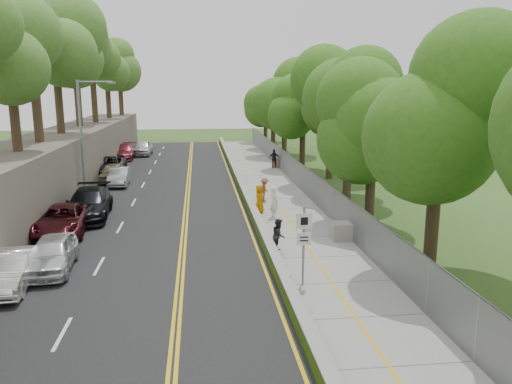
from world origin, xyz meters
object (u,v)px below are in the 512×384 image
(person_far, at_px, (274,159))
(car_0, at_px, (52,254))
(signpost, at_px, (304,237))
(car_1, at_px, (11,270))
(concrete_block, at_px, (344,231))
(construction_barrel, at_px, (274,163))
(painter_0, at_px, (260,199))
(car_2, at_px, (63,220))
(streetlight, at_px, (84,131))

(person_far, bearing_deg, car_0, 64.92)
(signpost, xyz_separation_m, person_far, (3.15, 28.04, -1.04))
(car_1, bearing_deg, concrete_block, 12.60)
(person_far, bearing_deg, construction_barrel, -99.87)
(signpost, height_order, painter_0, signpost)
(car_1, distance_m, car_2, 7.19)
(streetlight, distance_m, person_far, 18.72)
(concrete_block, bearing_deg, construction_barrel, 90.00)
(streetlight, distance_m, car_2, 9.63)
(concrete_block, relative_size, car_0, 0.31)
(car_0, bearing_deg, signpost, -19.25)
(car_1, relative_size, person_far, 2.40)
(signpost, distance_m, person_far, 28.24)
(car_0, bearing_deg, streetlight, 91.83)
(streetlight, xyz_separation_m, concrete_block, (14.76, -11.51, -4.16))
(painter_0, bearing_deg, signpost, -160.67)
(signpost, distance_m, concrete_block, 6.56)
(construction_barrel, height_order, car_2, car_2)
(construction_barrel, relative_size, painter_0, 0.49)
(construction_barrel, bearing_deg, car_1, -117.59)
(streetlight, relative_size, person_far, 4.61)
(signpost, height_order, car_2, signpost)
(car_2, bearing_deg, signpost, -39.61)
(car_0, xyz_separation_m, car_1, (-1.06, -1.71, -0.03))
(concrete_block, distance_m, painter_0, 6.80)
(streetlight, height_order, painter_0, streetlight)
(construction_barrel, xyz_separation_m, car_2, (-14.24, -20.29, 0.30))
(concrete_block, height_order, car_1, car_1)
(concrete_block, relative_size, person_far, 0.74)
(signpost, xyz_separation_m, painter_0, (-0.30, 11.28, -1.05))
(car_2, relative_size, painter_0, 3.02)
(car_2, bearing_deg, painter_0, 13.16)
(car_2, xyz_separation_m, person_far, (14.14, 19.83, 0.15))
(signpost, bearing_deg, painter_0, 91.52)
(car_0, bearing_deg, construction_barrel, 58.68)
(car_0, xyz_separation_m, car_2, (-0.94, 5.47, 0.01))
(signpost, distance_m, car_2, 13.77)
(construction_barrel, xyz_separation_m, car_0, (-13.30, -25.76, 0.29))
(concrete_block, xyz_separation_m, person_far, (-0.10, 22.54, 0.44))
(car_0, bearing_deg, car_1, -125.73)
(car_1, bearing_deg, car_0, 53.57)
(streetlight, bearing_deg, person_far, 36.94)
(signpost, height_order, concrete_block, signpost)
(car_1, bearing_deg, person_far, 57.47)
(concrete_block, distance_m, car_0, 13.59)
(signpost, relative_size, car_1, 0.74)
(streetlight, relative_size, car_0, 1.90)
(car_0, height_order, car_1, car_0)
(construction_barrel, distance_m, painter_0, 17.59)
(streetlight, distance_m, concrete_block, 19.18)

